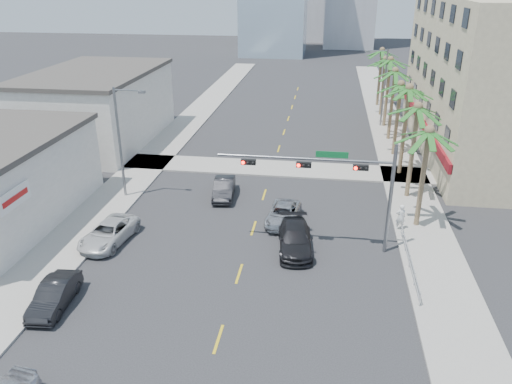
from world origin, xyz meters
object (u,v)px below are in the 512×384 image
car_parked_mid (54,295)px  car_lane_right (295,239)px  traffic_signal_mast (340,178)px  car_parked_far (109,233)px  car_lane_center (283,214)px  pedestrian (401,217)px  car_lane_left (224,188)px

car_parked_mid → car_lane_right: size_ratio=0.81×
traffic_signal_mast → car_parked_far: (-15.17, -1.36, -4.34)m
traffic_signal_mast → car_lane_center: bearing=138.8°
car_parked_far → car_lane_right: car_lane_right is taller
car_parked_far → pedestrian: size_ratio=2.74×
car_lane_center → car_parked_far: bearing=-152.1°
car_parked_mid → car_parked_far: size_ratio=0.84×
car_parked_far → traffic_signal_mast: bearing=12.5°
car_lane_left → car_lane_center: car_lane_left is taller
car_parked_far → car_lane_left: (6.17, 8.59, 0.03)m
car_parked_far → pedestrian: 20.20m
pedestrian → car_parked_mid: bearing=19.3°
traffic_signal_mast → car_lane_center: size_ratio=2.39×
car_parked_mid → car_lane_right: car_lane_right is taller
traffic_signal_mast → pedestrian: size_ratio=5.91×
car_lane_center → car_lane_left: bearing=148.7°
traffic_signal_mast → car_parked_far: 15.84m
car_lane_center → pedestrian: 8.31m
car_lane_center → pedestrian: size_ratio=2.48×
traffic_signal_mast → car_lane_left: size_ratio=2.46×
car_parked_mid → car_lane_center: bearing=41.9°
car_parked_mid → car_lane_left: (6.19, 15.78, 0.03)m
car_parked_far → car_lane_center: bearing=29.7°
traffic_signal_mast → car_lane_right: 5.06m
car_lane_left → traffic_signal_mast: bearing=-45.0°
car_parked_far → car_lane_left: bearing=61.6°
car_lane_center → car_lane_right: size_ratio=0.88×
traffic_signal_mast → car_parked_mid: 17.96m
car_parked_mid → car_parked_far: bearing=85.6°
car_parked_far → car_lane_left: size_ratio=1.14×
car_parked_far → car_lane_right: bearing=11.3°
traffic_signal_mast → pedestrian: traffic_signal_mast is taller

